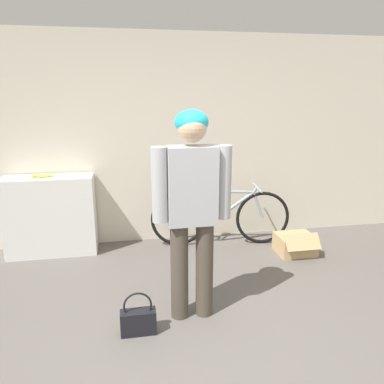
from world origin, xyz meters
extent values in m
cube|color=beige|center=(0.00, 2.69, 1.30)|extent=(8.00, 0.06, 2.60)
cube|color=white|center=(0.55, 2.66, 0.35)|extent=(0.08, 0.01, 0.12)
cube|color=white|center=(-1.39, 2.45, 0.47)|extent=(1.03, 0.38, 0.95)
cylinder|color=#4C4238|center=(-0.09, 0.84, 0.43)|extent=(0.15, 0.15, 0.85)
cylinder|color=#4C4238|center=(0.13, 0.84, 0.43)|extent=(0.15, 0.15, 0.85)
cube|color=#B2B2B7|center=(0.02, 0.84, 1.17)|extent=(0.40, 0.21, 0.64)
cylinder|color=#B2B2B7|center=(-0.24, 0.84, 1.19)|extent=(0.13, 0.13, 0.61)
cylinder|color=#B2B2B7|center=(0.28, 0.84, 1.19)|extent=(0.13, 0.13, 0.61)
sphere|color=#DBB28E|center=(0.02, 0.84, 1.63)|extent=(0.23, 0.23, 0.23)
ellipsoid|color=#23B7CC|center=(0.02, 0.86, 1.67)|extent=(0.26, 0.24, 0.20)
torus|color=black|center=(0.13, 2.40, 0.34)|extent=(0.69, 0.12, 0.69)
torus|color=black|center=(1.20, 2.27, 0.34)|extent=(0.69, 0.12, 0.69)
cylinder|color=#999EA3|center=(0.34, 2.37, 0.32)|extent=(0.41, 0.08, 0.09)
cylinder|color=#999EA3|center=(0.28, 2.38, 0.52)|extent=(0.33, 0.07, 0.38)
cylinder|color=#999EA3|center=(0.49, 2.35, 0.50)|extent=(0.14, 0.05, 0.42)
cylinder|color=#999EA3|center=(0.81, 2.32, 0.49)|extent=(0.56, 0.11, 0.43)
cylinder|color=#999EA3|center=(0.75, 2.32, 0.70)|extent=(0.65, 0.11, 0.05)
cylinder|color=#999EA3|center=(1.14, 2.28, 0.52)|extent=(0.16, 0.05, 0.36)
cylinder|color=#999EA3|center=(1.09, 2.28, 0.72)|extent=(0.07, 0.04, 0.08)
cylinder|color=#999EA3|center=(1.11, 2.28, 0.75)|extent=(0.08, 0.46, 0.02)
ellipsoid|color=black|center=(0.43, 2.36, 0.72)|extent=(0.23, 0.11, 0.05)
ellipsoid|color=#EAD64C|center=(-1.43, 2.42, 0.97)|extent=(0.13, 0.04, 0.04)
ellipsoid|color=#EAD64C|center=(-1.51, 2.44, 0.97)|extent=(0.12, 0.08, 0.04)
ellipsoid|color=#EAD64C|center=(-1.35, 2.44, 0.97)|extent=(0.12, 0.08, 0.03)
sphere|color=brown|center=(-1.56, 2.45, 0.97)|extent=(0.02, 0.02, 0.02)
cube|color=black|center=(-0.45, 0.66, 0.10)|extent=(0.29, 0.11, 0.20)
torus|color=black|center=(-0.45, 0.66, 0.25)|extent=(0.23, 0.02, 0.23)
cube|color=tan|center=(1.49, 1.90, 0.11)|extent=(0.44, 0.37, 0.23)
cube|color=tan|center=(1.49, 1.71, 0.22)|extent=(0.42, 0.13, 0.17)
camera|label=1|loc=(-0.51, -2.01, 1.89)|focal=35.00mm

